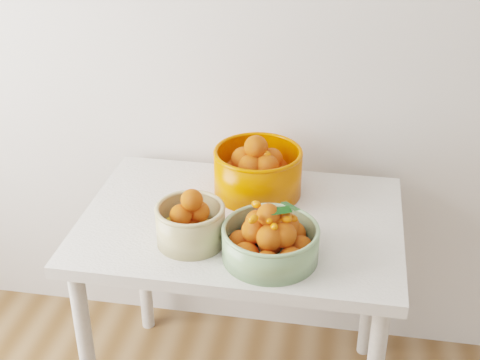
# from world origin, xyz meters

# --- Properties ---
(room_envelope) EXTENTS (4.04, 4.04, 2.72)m
(room_envelope) POSITION_xyz_m (-0.03, 0.01, 1.71)
(room_envelope) COLOR silver
(room_envelope) RESTS_ON ground
(table) EXTENTS (1.00, 0.70, 0.75)m
(table) POSITION_xyz_m (-0.23, 1.60, 0.65)
(table) COLOR silver
(table) RESTS_ON ground
(bowl_cream) EXTENTS (0.25, 0.25, 0.18)m
(bowl_cream) POSITION_xyz_m (-0.35, 1.45, 0.82)
(bowl_cream) COLOR tan
(bowl_cream) RESTS_ON table
(bowl_green) EXTENTS (0.36, 0.36, 0.18)m
(bowl_green) POSITION_xyz_m (-0.11, 1.41, 0.81)
(bowl_green) COLOR gray
(bowl_green) RESTS_ON table
(bowl_orange) EXTENTS (0.34, 0.34, 0.21)m
(bowl_orange) POSITION_xyz_m (-0.20, 1.77, 0.83)
(bowl_orange) COLOR #E04C00
(bowl_orange) RESTS_ON table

